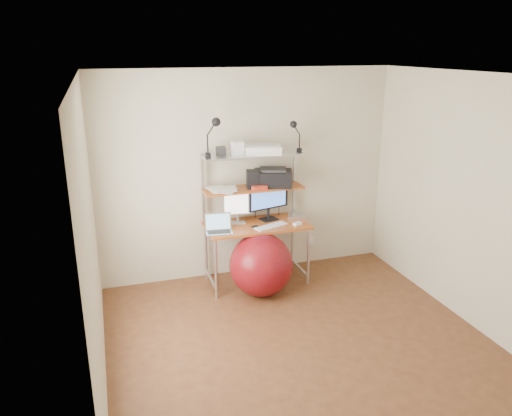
{
  "coord_description": "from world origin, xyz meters",
  "views": [
    {
      "loc": [
        -1.67,
        -3.79,
        2.72
      ],
      "look_at": [
        -0.1,
        1.15,
        1.04
      ],
      "focal_mm": 35.0,
      "sensor_mm": 36.0,
      "label": 1
    }
  ],
  "objects": [
    {
      "name": "paper_stack",
      "position": [
        -0.38,
        1.57,
        1.16
      ],
      "size": [
        0.39,
        0.41,
        0.02
      ],
      "color": "white",
      "rests_on": "mid_shelf"
    },
    {
      "name": "room",
      "position": [
        0.0,
        0.0,
        1.25
      ],
      "size": [
        3.6,
        3.6,
        3.6
      ],
      "color": "brown",
      "rests_on": "ground"
    },
    {
      "name": "phone",
      "position": [
        -0.04,
        1.31,
        0.75
      ],
      "size": [
        0.11,
        0.16,
        0.01
      ],
      "primitive_type": "cube",
      "rotation": [
        0.0,
        0.0,
        0.25
      ],
      "color": "black",
      "rests_on": "desktop"
    },
    {
      "name": "box_white",
      "position": [
        -0.19,
        1.57,
        1.63
      ],
      "size": [
        0.14,
        0.12,
        0.15
      ],
      "primitive_type": "cube",
      "rotation": [
        0.0,
        0.0,
        0.08
      ],
      "color": "white",
      "rests_on": "top_shelf"
    },
    {
      "name": "red_box",
      "position": [
        0.04,
        1.47,
        1.17
      ],
      "size": [
        0.18,
        0.13,
        0.05
      ],
      "primitive_type": "cube",
      "rotation": [
        0.0,
        0.0,
        0.1
      ],
      "color": "red",
      "rests_on": "mid_shelf"
    },
    {
      "name": "keyboard",
      "position": [
        0.13,
        1.31,
        0.75
      ],
      "size": [
        0.43,
        0.25,
        0.01
      ],
      "primitive_type": "cube",
      "rotation": [
        0.0,
        0.0,
        0.35
      ],
      "color": "white",
      "rests_on": "desktop"
    },
    {
      "name": "wall_outlet",
      "position": [
        0.85,
        1.79,
        0.3
      ],
      "size": [
        0.08,
        0.01,
        0.12
      ],
      "primitive_type": "cube",
      "color": "white",
      "rests_on": "room"
    },
    {
      "name": "computer_desk",
      "position": [
        0.0,
        1.5,
        0.96
      ],
      "size": [
        1.2,
        0.6,
        1.57
      ],
      "color": "#AC4B21",
      "rests_on": "ground"
    },
    {
      "name": "scanner",
      "position": [
        0.11,
        1.55,
        1.6
      ],
      "size": [
        0.47,
        0.37,
        0.11
      ],
      "rotation": [
        0.0,
        0.0,
        -0.27
      ],
      "color": "white",
      "rests_on": "top_shelf"
    },
    {
      "name": "nas_cube",
      "position": [
        -0.01,
        1.56,
        1.26
      ],
      "size": [
        0.17,
        0.17,
        0.21
      ],
      "primitive_type": "cube",
      "rotation": [
        0.0,
        0.0,
        -0.18
      ],
      "color": "black",
      "rests_on": "mid_shelf"
    },
    {
      "name": "mac_mini",
      "position": [
        0.54,
        1.52,
        0.76
      ],
      "size": [
        0.27,
        0.27,
        0.04
      ],
      "primitive_type": "cube",
      "rotation": [
        0.0,
        0.0,
        -0.34
      ],
      "color": "silver",
      "rests_on": "desktop"
    },
    {
      "name": "exercise_ball",
      "position": [
        -0.05,
        1.13,
        0.36
      ],
      "size": [
        0.72,
        0.72,
        0.72
      ],
      "primitive_type": "sphere",
      "color": "maroon",
      "rests_on": "floor"
    },
    {
      "name": "laptop",
      "position": [
        -0.48,
        1.33,
        0.78
      ],
      "size": [
        0.32,
        0.27,
        0.26
      ],
      "rotation": [
        0.0,
        0.0,
        -0.11
      ],
      "color": "silver",
      "rests_on": "desktop"
    },
    {
      "name": "box_grey",
      "position": [
        -0.37,
        1.6,
        1.6
      ],
      "size": [
        0.1,
        0.1,
        0.1
      ],
      "primitive_type": "cube",
      "rotation": [
        0.0,
        0.0,
        -0.03
      ],
      "color": "#29292B",
      "rests_on": "top_shelf"
    },
    {
      "name": "monitor_black",
      "position": [
        0.19,
        1.56,
        1.01
      ],
      "size": [
        0.53,
        0.2,
        0.54
      ],
      "rotation": [
        0.0,
        0.0,
        0.26
      ],
      "color": "black",
      "rests_on": "desktop"
    },
    {
      "name": "clip_lamp_left",
      "position": [
        -0.46,
        1.51,
        1.87
      ],
      "size": [
        0.18,
        0.1,
        0.44
      ],
      "color": "black",
      "rests_on": "top_shelf"
    },
    {
      "name": "clip_lamp_right",
      "position": [
        0.47,
        1.49,
        1.82
      ],
      "size": [
        0.15,
        0.08,
        0.37
      ],
      "color": "black",
      "rests_on": "top_shelf"
    },
    {
      "name": "monitor_silver",
      "position": [
        -0.2,
        1.55,
        0.95
      ],
      "size": [
        0.35,
        0.13,
        0.39
      ],
      "rotation": [
        0.0,
        0.0,
        -0.06
      ],
      "color": "#B0B1B5",
      "rests_on": "desktop"
    },
    {
      "name": "printer",
      "position": [
        0.24,
        1.57,
        1.25
      ],
      "size": [
        0.52,
        0.43,
        0.21
      ],
      "rotation": [
        0.0,
        0.0,
        -0.33
      ],
      "color": "black",
      "rests_on": "mid_shelf"
    },
    {
      "name": "mouse",
      "position": [
        0.45,
        1.27,
        0.75
      ],
      "size": [
        0.11,
        0.09,
        0.03
      ],
      "primitive_type": "cube",
      "rotation": [
        0.0,
        0.0,
        0.34
      ],
      "color": "white",
      "rests_on": "desktop"
    }
  ]
}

